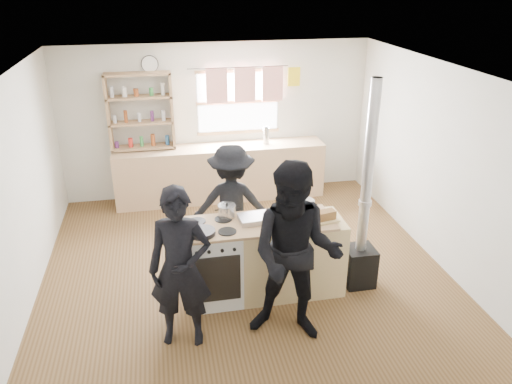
# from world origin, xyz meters

# --- Properties ---
(ground) EXTENTS (5.00, 5.00, 0.01)m
(ground) POSITION_xyz_m (0.00, 0.00, -0.01)
(ground) COLOR brown
(ground) RESTS_ON ground
(back_counter) EXTENTS (3.40, 0.55, 0.90)m
(back_counter) POSITION_xyz_m (0.00, 2.22, 0.45)
(back_counter) COLOR tan
(back_counter) RESTS_ON ground
(shelving_unit) EXTENTS (1.00, 0.28, 1.20)m
(shelving_unit) POSITION_xyz_m (-1.20, 2.34, 1.51)
(shelving_unit) COLOR tan
(shelving_unit) RESTS_ON back_counter
(thermos) EXTENTS (0.10, 0.10, 0.28)m
(thermos) POSITION_xyz_m (0.76, 2.22, 1.04)
(thermos) COLOR silver
(thermos) RESTS_ON back_counter
(cooking_island) EXTENTS (1.97, 0.64, 0.93)m
(cooking_island) POSITION_xyz_m (0.14, -0.55, 0.47)
(cooking_island) COLOR white
(cooking_island) RESTS_ON ground
(skillet_greens) EXTENTS (0.35, 0.35, 0.05)m
(skillet_greens) POSITION_xyz_m (-0.57, -0.70, 0.96)
(skillet_greens) COLOR black
(skillet_greens) RESTS_ON cooking_island
(roast_tray) EXTENTS (0.36, 0.29, 0.06)m
(roast_tray) POSITION_xyz_m (0.03, -0.51, 0.97)
(roast_tray) COLOR silver
(roast_tray) RESTS_ON cooking_island
(stockpot_stove) EXTENTS (0.20, 0.20, 0.17)m
(stockpot_stove) POSITION_xyz_m (-0.25, -0.34, 1.00)
(stockpot_stove) COLOR silver
(stockpot_stove) RESTS_ON cooking_island
(stockpot_counter) EXTENTS (0.30, 0.30, 0.22)m
(stockpot_counter) POSITION_xyz_m (0.57, -0.50, 1.03)
(stockpot_counter) COLOR #B0B0B2
(stockpot_counter) RESTS_ON cooking_island
(bread_board) EXTENTS (0.32, 0.25, 0.12)m
(bread_board) POSITION_xyz_m (0.82, -0.65, 0.98)
(bread_board) COLOR tan
(bread_board) RESTS_ON cooking_island
(flue_heater) EXTENTS (0.35, 0.35, 2.50)m
(flue_heater) POSITION_xyz_m (1.30, -0.60, 0.65)
(flue_heater) COLOR black
(flue_heater) RESTS_ON ground
(person_near_left) EXTENTS (0.68, 0.52, 1.70)m
(person_near_left) POSITION_xyz_m (-0.84, -1.20, 0.85)
(person_near_left) COLOR black
(person_near_left) RESTS_ON ground
(person_near_right) EXTENTS (1.13, 1.02, 1.91)m
(person_near_right) POSITION_xyz_m (0.28, -1.33, 0.95)
(person_near_right) COLOR black
(person_near_right) RESTS_ON ground
(person_far) EXTENTS (1.10, 0.76, 1.57)m
(person_far) POSITION_xyz_m (-0.10, 0.28, 0.79)
(person_far) COLOR black
(person_far) RESTS_ON ground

